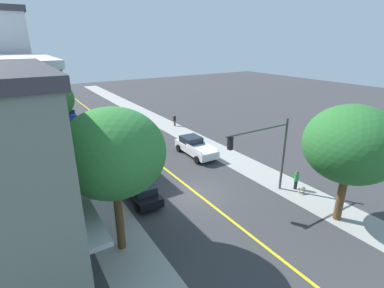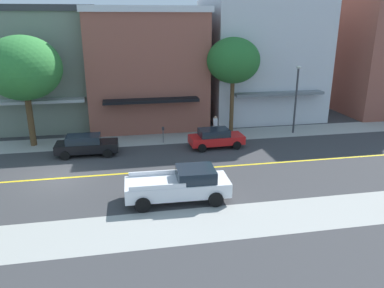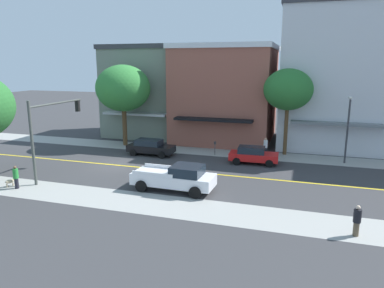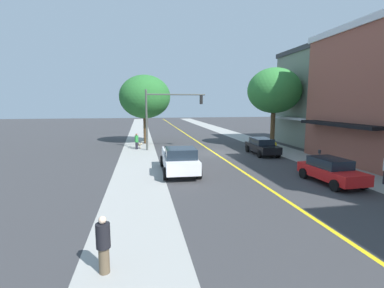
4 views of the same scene
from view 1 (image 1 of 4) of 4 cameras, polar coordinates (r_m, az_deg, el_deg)
ground_plane at (r=23.04m, az=1.06°, el=-9.89°), size 140.00×140.00×0.00m
sidewalk_left at (r=20.62m, az=-16.09°, el=-14.70°), size 3.27×126.00×0.01m
sidewalk_right at (r=27.11m, az=13.65°, el=-5.67°), size 3.27×126.00×0.01m
road_centerline_stripe at (r=23.04m, az=1.06°, el=-9.89°), size 0.20×126.00×0.00m
street_tree_left_near at (r=20.31m, az=29.15°, el=-0.09°), size 5.81×5.81×7.87m
street_tree_right_corner at (r=30.80m, az=-26.47°, el=7.83°), size 4.46×4.46×8.02m
street_tree_left_far at (r=15.41m, az=-15.51°, el=-1.74°), size 5.57×5.57×8.35m
fire_hydrant at (r=20.54m, az=-13.76°, el=-13.19°), size 0.44×0.24×0.87m
parking_meter at (r=26.66m, az=-18.44°, el=-4.58°), size 0.12×0.18×1.30m
traffic_light_mast at (r=21.88m, az=14.70°, el=-0.48°), size 6.00×0.32×5.98m
street_lamp at (r=36.46m, az=-24.47°, el=5.72°), size 0.70×0.36×5.76m
red_sedan_left_curb at (r=30.56m, az=-16.88°, el=-1.45°), size 2.12×4.20×1.46m
black_sedan_left_curb at (r=22.15m, az=-10.00°, el=-9.23°), size 2.03×4.44×1.48m
blue_sedan_left_curb at (r=48.04m, az=-23.37°, el=5.53°), size 2.06×4.22×1.66m
white_pickup_truck at (r=30.13m, az=0.60°, el=-0.56°), size 2.44×5.64×1.81m
pedestrian_green_shirt at (r=24.85m, az=20.05°, el=-6.66°), size 0.36×0.36×1.61m
pedestrian_white_shirt at (r=30.63m, az=-22.69°, el=-1.86°), size 0.38×0.38×1.71m
pedestrian_black_shirt at (r=40.75m, az=-3.49°, el=4.79°), size 0.38×0.38×1.62m
small_dog at (r=24.53m, az=20.94°, el=-8.35°), size 0.77×0.46×0.58m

